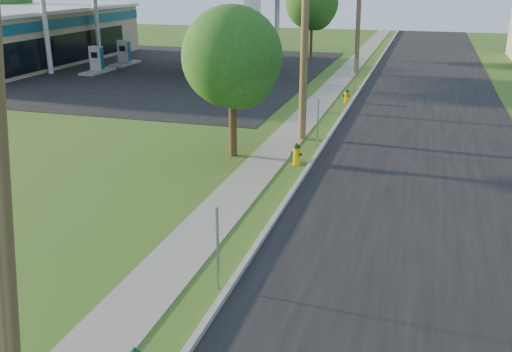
{
  "coord_description": "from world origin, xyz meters",
  "views": [
    {
      "loc": [
        4.28,
        -6.39,
        6.72
      ],
      "look_at": [
        0.0,
        8.0,
        1.4
      ],
      "focal_mm": 40.0,
      "sensor_mm": 36.0,
      "label": 1
    }
  ],
  "objects_px": {
    "utility_pole_far": "(359,4)",
    "car_silver": "(223,62)",
    "hydrant_far": "(346,96)",
    "fuel_pump_sw": "(124,56)",
    "hydrant_mid": "(297,154)",
    "tree_lot": "(313,5)",
    "utility_pole_mid": "(305,21)",
    "tree_verge": "(234,61)",
    "fuel_pump_nw": "(97,63)",
    "price_pylon": "(252,1)",
    "fuel_pump_ne": "(214,68)",
    "fuel_pump_se": "(233,60)"
  },
  "relations": [
    {
      "from": "utility_pole_far",
      "to": "car_silver",
      "type": "bearing_deg",
      "value": -166.42
    },
    {
      "from": "utility_pole_far",
      "to": "hydrant_far",
      "type": "distance_m",
      "value": 11.03
    },
    {
      "from": "fuel_pump_sw",
      "to": "hydrant_mid",
      "type": "height_order",
      "value": "fuel_pump_sw"
    },
    {
      "from": "tree_lot",
      "to": "hydrant_far",
      "type": "xyz_separation_m",
      "value": [
        5.48,
        -17.51,
        -3.94
      ]
    },
    {
      "from": "utility_pole_mid",
      "to": "hydrant_far",
      "type": "distance_m",
      "value": 9.18
    },
    {
      "from": "tree_verge",
      "to": "hydrant_far",
      "type": "bearing_deg",
      "value": 75.98
    },
    {
      "from": "fuel_pump_nw",
      "to": "utility_pole_mid",
      "type": "bearing_deg",
      "value": -35.99
    },
    {
      "from": "utility_pole_mid",
      "to": "price_pylon",
      "type": "bearing_deg",
      "value": 125.34
    },
    {
      "from": "price_pylon",
      "to": "car_silver",
      "type": "bearing_deg",
      "value": 117.47
    },
    {
      "from": "hydrant_mid",
      "to": "tree_lot",
      "type": "bearing_deg",
      "value": 100.24
    },
    {
      "from": "utility_pole_mid",
      "to": "fuel_pump_ne",
      "type": "xyz_separation_m",
      "value": [
        -8.9,
        13.0,
        -4.23
      ]
    },
    {
      "from": "tree_verge",
      "to": "hydrant_mid",
      "type": "bearing_deg",
      "value": -7.67
    },
    {
      "from": "fuel_pump_se",
      "to": "tree_lot",
      "type": "relative_size",
      "value": 0.48
    },
    {
      "from": "fuel_pump_ne",
      "to": "fuel_pump_sw",
      "type": "distance_m",
      "value": 9.85
    },
    {
      "from": "utility_pole_far",
      "to": "price_pylon",
      "type": "height_order",
      "value": "utility_pole_far"
    },
    {
      "from": "hydrant_far",
      "to": "utility_pole_mid",
      "type": "bearing_deg",
      "value": -95.74
    },
    {
      "from": "hydrant_far",
      "to": "car_silver",
      "type": "relative_size",
      "value": 0.17
    },
    {
      "from": "price_pylon",
      "to": "car_silver",
      "type": "xyz_separation_m",
      "value": [
        -5.34,
        10.27,
        -4.67
      ]
    },
    {
      "from": "utility_pole_far",
      "to": "fuel_pump_nw",
      "type": "distance_m",
      "value": 19.03
    },
    {
      "from": "fuel_pump_nw",
      "to": "car_silver",
      "type": "relative_size",
      "value": 0.71
    },
    {
      "from": "fuel_pump_ne",
      "to": "price_pylon",
      "type": "xyz_separation_m",
      "value": [
        5.0,
        -7.5,
        4.71
      ]
    },
    {
      "from": "fuel_pump_nw",
      "to": "hydrant_far",
      "type": "height_order",
      "value": "fuel_pump_nw"
    },
    {
      "from": "fuel_pump_ne",
      "to": "car_silver",
      "type": "bearing_deg",
      "value": 96.98
    },
    {
      "from": "hydrant_mid",
      "to": "car_silver",
      "type": "relative_size",
      "value": 0.19
    },
    {
      "from": "price_pylon",
      "to": "tree_lot",
      "type": "distance_m",
      "value": 19.98
    },
    {
      "from": "fuel_pump_ne",
      "to": "price_pylon",
      "type": "height_order",
      "value": "price_pylon"
    },
    {
      "from": "tree_lot",
      "to": "car_silver",
      "type": "distance_m",
      "value": 11.26
    },
    {
      "from": "fuel_pump_sw",
      "to": "hydrant_far",
      "type": "bearing_deg",
      "value": -25.89
    },
    {
      "from": "hydrant_mid",
      "to": "hydrant_far",
      "type": "height_order",
      "value": "hydrant_mid"
    },
    {
      "from": "tree_lot",
      "to": "car_silver",
      "type": "bearing_deg",
      "value": -115.22
    },
    {
      "from": "utility_pole_far",
      "to": "car_silver",
      "type": "distance_m",
      "value": 10.33
    },
    {
      "from": "tree_lot",
      "to": "fuel_pump_se",
      "type": "bearing_deg",
      "value": -116.54
    },
    {
      "from": "fuel_pump_ne",
      "to": "tree_lot",
      "type": "relative_size",
      "value": 0.48
    },
    {
      "from": "fuel_pump_ne",
      "to": "price_pylon",
      "type": "relative_size",
      "value": 0.47
    },
    {
      "from": "utility_pole_far",
      "to": "hydrant_mid",
      "type": "height_order",
      "value": "utility_pole_far"
    },
    {
      "from": "utility_pole_far",
      "to": "utility_pole_mid",
      "type": "bearing_deg",
      "value": -90.0
    },
    {
      "from": "fuel_pump_se",
      "to": "tree_verge",
      "type": "xyz_separation_m",
      "value": [
        6.92,
        -20.2,
        2.97
      ]
    },
    {
      "from": "fuel_pump_ne",
      "to": "hydrant_mid",
      "type": "height_order",
      "value": "fuel_pump_ne"
    },
    {
      "from": "fuel_pump_se",
      "to": "price_pylon",
      "type": "bearing_deg",
      "value": -66.5
    },
    {
      "from": "price_pylon",
      "to": "utility_pole_mid",
      "type": "bearing_deg",
      "value": -54.66
    },
    {
      "from": "utility_pole_mid",
      "to": "fuel_pump_sw",
      "type": "xyz_separation_m",
      "value": [
        -17.9,
        17.0,
        -4.23
      ]
    },
    {
      "from": "fuel_pump_se",
      "to": "tree_verge",
      "type": "bearing_deg",
      "value": -71.09
    },
    {
      "from": "fuel_pump_nw",
      "to": "hydrant_mid",
      "type": "xyz_separation_m",
      "value": [
        18.45,
        -16.54,
        -0.31
      ]
    },
    {
      "from": "hydrant_mid",
      "to": "fuel_pump_se",
      "type": "bearing_deg",
      "value": 114.71
    },
    {
      "from": "utility_pole_mid",
      "to": "utility_pole_far",
      "type": "distance_m",
      "value": 18.0
    },
    {
      "from": "utility_pole_far",
      "to": "price_pylon",
      "type": "relative_size",
      "value": 1.39
    },
    {
      "from": "fuel_pump_sw",
      "to": "tree_verge",
      "type": "bearing_deg",
      "value": -51.76
    },
    {
      "from": "price_pylon",
      "to": "tree_lot",
      "type": "xyz_separation_m",
      "value": [
        -0.79,
        19.94,
        -1.12
      ]
    },
    {
      "from": "fuel_pump_ne",
      "to": "fuel_pump_se",
      "type": "xyz_separation_m",
      "value": [
        0.0,
        4.0,
        0.0
      ]
    },
    {
      "from": "tree_verge",
      "to": "hydrant_mid",
      "type": "xyz_separation_m",
      "value": [
        2.53,
        -0.34,
        -3.28
      ]
    }
  ]
}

